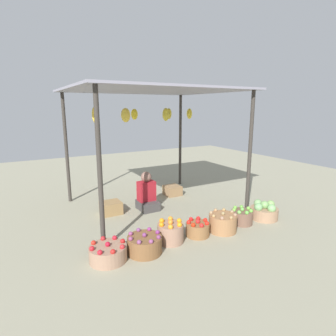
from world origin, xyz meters
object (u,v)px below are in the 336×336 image
at_px(basket_red_apples, 108,253).
at_px(basket_red_tomatoes, 198,229).
at_px(wooden_crate_stacked_rear, 172,190).
at_px(vendor_person, 147,195).
at_px(wooden_crate_near_vendor, 111,208).
at_px(basket_green_apples, 242,217).
at_px(basket_cabbages, 264,211).
at_px(basket_oranges, 170,232).
at_px(basket_purple_onions, 145,244).
at_px(basket_potatoes, 223,223).

height_order(basket_red_apples, basket_red_tomatoes, basket_red_tomatoes).
height_order(basket_red_apples, wooden_crate_stacked_rear, basket_red_apples).
xyz_separation_m(vendor_person, wooden_crate_near_vendor, (-0.72, 0.13, -0.18)).
bearing_deg(basket_green_apples, basket_cabbages, -3.47).
bearing_deg(basket_green_apples, vendor_person, 127.68).
bearing_deg(basket_red_apples, wooden_crate_near_vendor, 70.22).
distance_m(wooden_crate_near_vendor, wooden_crate_stacked_rear, 1.71).
bearing_deg(basket_red_tomatoes, basket_cabbages, -1.24).
distance_m(vendor_person, basket_oranges, 1.51).
height_order(basket_purple_onions, basket_red_tomatoes, basket_purple_onions).
xyz_separation_m(basket_red_tomatoes, basket_potatoes, (0.46, -0.07, 0.03)).
height_order(basket_red_tomatoes, basket_cabbages, basket_cabbages).
distance_m(basket_red_apples, basket_cabbages, 3.00).
distance_m(basket_purple_onions, basket_oranges, 0.50).
bearing_deg(basket_green_apples, basket_red_tomatoes, 179.99).
height_order(basket_red_apples, basket_oranges, basket_oranges).
height_order(wooden_crate_near_vendor, wooden_crate_stacked_rear, wooden_crate_near_vendor).
relative_size(basket_red_apples, wooden_crate_stacked_rear, 1.42).
bearing_deg(basket_red_tomatoes, wooden_crate_near_vendor, 119.30).
bearing_deg(wooden_crate_near_vendor, basket_oranges, -75.36).
relative_size(basket_green_apples, wooden_crate_near_vendor, 1.00).
xyz_separation_m(vendor_person, basket_cabbages, (1.69, -1.53, -0.16)).
relative_size(basket_oranges, basket_potatoes, 0.87).
height_order(basket_green_apples, wooden_crate_near_vendor, basket_green_apples).
distance_m(basket_green_apples, wooden_crate_near_vendor, 2.48).
distance_m(basket_purple_onions, basket_potatoes, 1.44).
height_order(basket_potatoes, basket_cabbages, basket_potatoes).
height_order(basket_red_apples, wooden_crate_near_vendor, basket_red_apples).
relative_size(basket_cabbages, wooden_crate_stacked_rear, 1.41).
relative_size(basket_red_tomatoes, wooden_crate_near_vendor, 1.01).
xyz_separation_m(basket_oranges, wooden_crate_near_vendor, (-0.42, 1.60, -0.04)).
bearing_deg(basket_red_apples, basket_purple_onions, -6.28).
distance_m(basket_purple_onions, basket_red_tomatoes, 0.99).
height_order(basket_purple_onions, wooden_crate_near_vendor, basket_purple_onions).
relative_size(basket_red_tomatoes, basket_green_apples, 1.01).
bearing_deg(basket_red_apples, basket_cabbages, -0.21).
height_order(vendor_person, basket_purple_onions, vendor_person).
bearing_deg(basket_cabbages, wooden_crate_near_vendor, 145.47).
distance_m(basket_red_tomatoes, wooden_crate_near_vendor, 1.86).
xyz_separation_m(basket_oranges, basket_red_tomatoes, (0.49, -0.03, -0.04)).
relative_size(basket_red_apples, basket_purple_onions, 1.02).
xyz_separation_m(basket_purple_onions, basket_oranges, (0.49, 0.11, 0.03)).
bearing_deg(basket_purple_onions, basket_cabbages, 1.07).
distance_m(basket_oranges, basket_potatoes, 0.96).
height_order(basket_green_apples, basket_cabbages, basket_cabbages).
relative_size(basket_purple_onions, wooden_crate_near_vendor, 1.31).
bearing_deg(basket_oranges, basket_cabbages, -1.73).
relative_size(basket_green_apples, wooden_crate_stacked_rear, 1.06).
bearing_deg(basket_oranges, basket_red_tomatoes, -3.23).
height_order(basket_potatoes, basket_green_apples, basket_potatoes).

